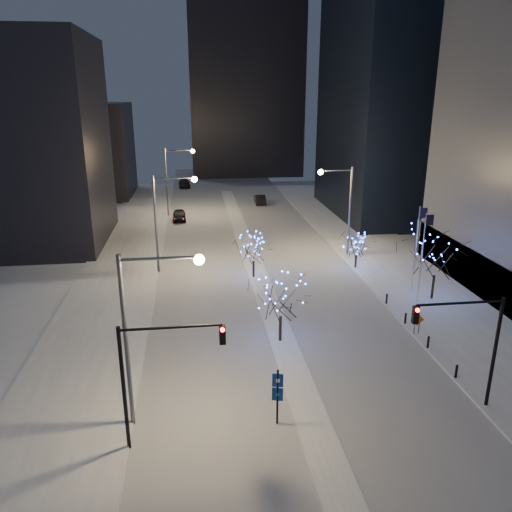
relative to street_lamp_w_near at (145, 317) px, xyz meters
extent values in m
plane|color=white|center=(8.94, -2.00, -6.50)|extent=(160.00, 160.00, 0.00)
cube|color=#A6ABB5|center=(8.94, 33.00, -6.49)|extent=(20.00, 130.00, 0.02)
cube|color=white|center=(8.94, 28.00, -6.42)|extent=(2.00, 80.00, 0.15)
cube|color=white|center=(23.94, 18.00, -6.42)|extent=(10.00, 90.00, 0.15)
cube|color=white|center=(-5.06, 18.00, -6.42)|extent=(8.00, 90.00, 0.15)
cube|color=black|center=(-19.06, 38.00, 5.50)|extent=(22.00, 18.00, 24.00)
cube|color=black|center=(-17.06, 68.00, 1.50)|extent=(18.00, 16.00, 16.00)
cube|color=black|center=(14.94, 90.00, 14.50)|extent=(24.00, 14.00, 42.00)
cylinder|color=#595E66|center=(-1.06, 0.00, -1.50)|extent=(0.24, 0.24, 10.00)
cylinder|color=#595E66|center=(0.94, 0.00, 3.20)|extent=(4.00, 0.16, 0.16)
sphere|color=#FFCD7F|center=(2.94, 0.00, 3.05)|extent=(0.56, 0.56, 0.56)
cylinder|color=#595E66|center=(-1.06, 25.00, -1.50)|extent=(0.24, 0.24, 10.00)
cylinder|color=#595E66|center=(0.94, 25.00, 3.20)|extent=(4.00, 0.16, 0.16)
sphere|color=#FFCD7F|center=(2.94, 25.00, 3.05)|extent=(0.56, 0.56, 0.56)
cylinder|color=#595E66|center=(-1.06, 50.00, -1.50)|extent=(0.24, 0.24, 10.00)
cylinder|color=#595E66|center=(0.94, 50.00, 3.20)|extent=(4.00, 0.16, 0.16)
sphere|color=#FFCD7F|center=(2.94, 50.00, 3.05)|extent=(0.56, 0.56, 0.56)
cylinder|color=#595E66|center=(19.94, 28.00, -1.50)|extent=(0.24, 0.24, 10.00)
cylinder|color=#595E66|center=(18.19, 28.00, 3.20)|extent=(3.50, 0.16, 0.16)
sphere|color=#FFCD7F|center=(16.44, 28.00, 3.05)|extent=(0.56, 0.56, 0.56)
cylinder|color=black|center=(-1.06, -2.00, -3.00)|extent=(0.20, 0.20, 7.00)
cylinder|color=black|center=(1.44, -2.00, 0.30)|extent=(5.00, 0.14, 0.14)
cube|color=black|center=(3.94, -2.00, -0.25)|extent=(0.32, 0.28, 1.00)
sphere|color=#FF0C05|center=(3.94, -2.18, 0.10)|extent=(0.22, 0.22, 0.22)
cylinder|color=black|center=(19.44, -1.00, -3.00)|extent=(0.20, 0.20, 7.00)
cylinder|color=black|center=(16.94, -1.00, 0.30)|extent=(5.00, 0.14, 0.14)
cube|color=black|center=(14.44, -1.00, -0.25)|extent=(0.32, 0.28, 1.00)
sphere|color=#FF0C05|center=(14.44, -1.18, 0.10)|extent=(0.22, 0.22, 0.22)
cylinder|color=silver|center=(21.94, 14.00, -2.35)|extent=(0.10, 0.10, 8.00)
cube|color=black|center=(22.29, 14.00, 1.05)|extent=(0.70, 0.03, 0.90)
cylinder|color=silver|center=(22.54, 16.50, -2.35)|extent=(0.10, 0.10, 8.00)
cube|color=black|center=(22.89, 16.50, 1.05)|extent=(0.70, 0.03, 0.90)
cylinder|color=black|center=(19.14, 2.00, -5.90)|extent=(0.16, 0.16, 0.90)
cylinder|color=black|center=(19.14, 6.00, -5.90)|extent=(0.16, 0.16, 0.90)
cylinder|color=black|center=(19.14, 10.00, -5.90)|extent=(0.16, 0.16, 0.90)
cylinder|color=black|center=(19.14, 14.00, -5.90)|extent=(0.16, 0.16, 0.90)
imported|color=black|center=(0.64, 47.00, -5.72)|extent=(1.95, 4.60, 1.55)
imported|color=black|center=(13.76, 56.78, -5.73)|extent=(1.78, 4.74, 1.55)
imported|color=black|center=(1.11, 73.87, -5.73)|extent=(2.39, 5.36, 1.53)
cylinder|color=black|center=(8.76, 8.46, -5.38)|extent=(0.22, 0.22, 1.94)
cylinder|color=black|center=(8.44, 22.07, -5.52)|extent=(0.22, 0.22, 1.65)
cylinder|color=black|center=(23.60, 14.62, -5.26)|extent=(0.22, 0.22, 2.18)
cylinder|color=black|center=(19.44, 23.52, -5.69)|extent=(0.22, 0.22, 1.31)
cylinder|color=black|center=(6.94, -1.00, -4.78)|extent=(0.12, 0.12, 3.43)
cube|color=navy|center=(6.94, -1.00, -3.71)|extent=(0.61, 0.23, 0.78)
cube|color=navy|center=(6.94, -1.00, -4.59)|extent=(0.61, 0.23, 0.78)
cylinder|color=black|center=(19.06, 8.18, -5.85)|extent=(0.05, 0.05, 1.00)
cylinder|color=black|center=(19.42, 8.18, -5.85)|extent=(0.05, 0.05, 1.00)
cube|color=#EB5A0C|center=(19.24, 8.18, -5.16)|extent=(1.03, 0.08, 1.03)
camera|label=1|loc=(2.77, -24.29, 11.17)|focal=35.00mm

